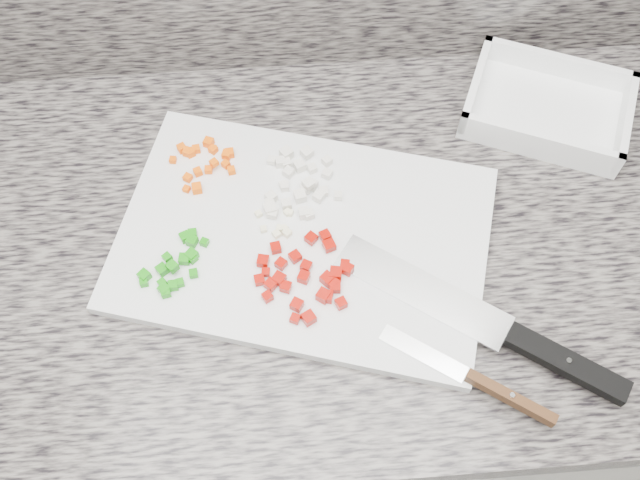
{
  "coord_description": "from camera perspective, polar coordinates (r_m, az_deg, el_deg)",
  "views": [
    {
      "loc": [
        0.02,
        0.98,
        1.71
      ],
      "look_at": [
        0.06,
        1.41,
        0.94
      ],
      "focal_mm": 40.0,
      "sensor_mm": 36.0,
      "label": 1
    }
  ],
  "objects": [
    {
      "name": "paring_knife",
      "position": [
        0.85,
        13.27,
        -11.3
      ],
      "size": [
        0.19,
        0.14,
        0.02
      ],
      "rotation": [
        0.0,
        0.0,
        -0.61
      ],
      "color": "silver",
      "rests_on": "cutting_board"
    },
    {
      "name": "green_pepper_pile",
      "position": [
        0.9,
        -11.45,
        -1.89
      ],
      "size": [
        0.09,
        0.09,
        0.02
      ],
      "color": "#16890C",
      "rests_on": "cutting_board"
    },
    {
      "name": "tray",
      "position": [
        1.08,
        17.66,
        9.99
      ],
      "size": [
        0.27,
        0.24,
        0.05
      ],
      "rotation": [
        0.0,
        0.0,
        -0.41
      ],
      "color": "white",
      "rests_on": "countertop"
    },
    {
      "name": "garlic_pile",
      "position": [
        0.92,
        -3.42,
        1.39
      ],
      "size": [
        0.05,
        0.05,
        0.01
      ],
      "color": "#F3ECBC",
      "rests_on": "cutting_board"
    },
    {
      "name": "onion_pile",
      "position": [
        0.94,
        -1.97,
        4.46
      ],
      "size": [
        0.1,
        0.11,
        0.02
      ],
      "color": "silver",
      "rests_on": "cutting_board"
    },
    {
      "name": "red_pepper_pile",
      "position": [
        0.88,
        -0.96,
        -3.02
      ],
      "size": [
        0.13,
        0.13,
        0.01
      ],
      "color": "#A30B02",
      "rests_on": "cutting_board"
    },
    {
      "name": "carrot_pile",
      "position": [
        0.98,
        -9.24,
        6.32
      ],
      "size": [
        0.09,
        0.09,
        0.02
      ],
      "color": "#FF5D05",
      "rests_on": "cutting_board"
    },
    {
      "name": "chef_knife",
      "position": [
        0.88,
        15.33,
        -7.52
      ],
      "size": [
        0.32,
        0.25,
        0.02
      ],
      "rotation": [
        0.0,
        0.0,
        -0.62
      ],
      "color": "silver",
      "rests_on": "cutting_board"
    },
    {
      "name": "countertop",
      "position": [
        0.95,
        -3.67,
        -0.1
      ],
      "size": [
        3.96,
        0.64,
        0.04
      ],
      "primitive_type": "cube",
      "color": "#67615B",
      "rests_on": "cabinet"
    },
    {
      "name": "cabinet",
      "position": [
        1.36,
        -2.6,
        -9.33
      ],
      "size": [
        3.92,
        0.62,
        0.86
      ],
      "primitive_type": "cube",
      "color": "silver",
      "rests_on": "ground"
    },
    {
      "name": "cutting_board",
      "position": [
        0.92,
        -1.34,
        0.16
      ],
      "size": [
        0.54,
        0.43,
        0.02
      ],
      "primitive_type": "cube",
      "rotation": [
        0.0,
        0.0,
        -0.29
      ],
      "color": "silver",
      "rests_on": "countertop"
    }
  ]
}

